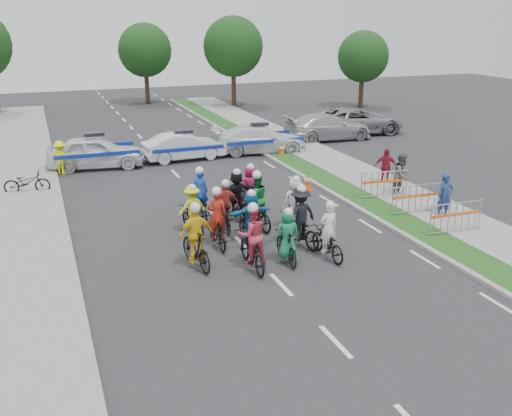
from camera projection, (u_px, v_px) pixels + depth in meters
name	position (u px, v px, depth m)	size (l,w,h in m)	color
ground	(281.00, 285.00, 15.17)	(90.00, 90.00, 0.00)	#28282B
curb_right	(353.00, 205.00, 21.31)	(0.20, 60.00, 0.12)	gray
grass_strip	(369.00, 203.00, 21.55)	(1.20, 60.00, 0.11)	#1E4114
sidewalk_right	(409.00, 198.00, 22.16)	(2.40, 60.00, 0.13)	gray
sidewalk_left	(20.00, 249.00, 17.35)	(3.00, 60.00, 0.13)	gray
rider_0	(327.00, 239.00, 16.69)	(0.69, 1.77, 1.78)	black
rider_1	(287.00, 241.00, 16.34)	(0.74, 1.64, 1.70)	black
rider_2	(252.00, 244.00, 15.93)	(0.84, 1.96, 1.99)	black
rider_3	(196.00, 242.00, 16.01)	(1.03, 1.92, 1.96)	black
rider_4	(300.00, 222.00, 17.56)	(1.21, 2.04, 1.98)	black
rider_5	(251.00, 221.00, 17.69)	(1.45, 1.73, 1.79)	black
rider_6	(217.00, 226.00, 17.57)	(0.74, 1.92, 1.93)	black
rider_7	(294.00, 208.00, 18.90)	(0.87, 1.85, 1.88)	black
rider_8	(256.00, 207.00, 19.02)	(0.95, 2.05, 2.01)	black
rider_9	(225.00, 211.00, 18.80)	(0.93, 1.74, 1.78)	black
rider_10	(192.00, 213.00, 18.62)	(1.01, 1.72, 1.69)	black
rider_11	(236.00, 198.00, 19.85)	(1.52, 1.81, 1.84)	black
rider_12	(200.00, 202.00, 19.83)	(0.74, 1.92, 1.93)	black
rider_13	(250.00, 193.00, 20.62)	(0.81, 1.77, 1.82)	black
police_car_0	(96.00, 152.00, 26.56)	(1.79, 4.44, 1.51)	white
police_car_1	(184.00, 146.00, 28.11)	(1.41, 4.03, 1.33)	white
police_car_2	(260.00, 139.00, 29.57)	(1.97, 4.84, 1.40)	white
civilian_sedan	(328.00, 127.00, 32.61)	(2.08, 5.11, 1.48)	#ACACB1
civilian_suv	(356.00, 121.00, 34.29)	(2.63, 5.70, 1.58)	gray
spectator_0	(445.00, 196.00, 19.94)	(0.59, 0.39, 1.61)	navy
spectator_1	(402.00, 175.00, 22.33)	(0.84, 0.66, 1.74)	#4F5053
spectator_2	(385.00, 167.00, 23.86)	(0.92, 0.38, 1.58)	maroon
marshal_hiviz	(61.00, 158.00, 25.44)	(0.99, 0.57, 1.53)	#EDFF0D
barrier_0	(455.00, 219.00, 18.42)	(2.00, 0.50, 1.12)	#A5A8AD
barrier_1	(415.00, 200.00, 20.29)	(2.00, 0.50, 1.12)	#A5A8AD
barrier_2	(384.00, 185.00, 22.06)	(2.00, 0.50, 1.12)	#A5A8AD
cone_0	(307.00, 182.00, 23.23)	(0.40, 0.40, 0.70)	#F24C0C
cone_1	(282.00, 150.00, 28.84)	(0.40, 0.40, 0.70)	#F24C0C
parked_bike	(27.00, 182.00, 22.79)	(0.62, 1.78, 0.93)	black
tree_1	(233.00, 47.00, 43.29)	(4.55, 4.55, 6.82)	#382619
tree_2	(363.00, 57.00, 43.05)	(3.85, 3.85, 5.77)	#382619
tree_4	(145.00, 50.00, 44.89)	(4.20, 4.20, 6.30)	#382619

